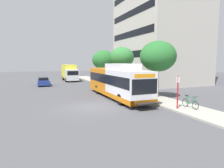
{
  "coord_description": "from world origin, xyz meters",
  "views": [
    {
      "loc": [
        -4.39,
        -15.73,
        3.83
      ],
      "look_at": [
        2.9,
        2.38,
        1.6
      ],
      "focal_mm": 31.18,
      "sensor_mm": 36.0,
      "label": 1
    }
  ],
  "objects_px": {
    "box_truck_background": "(70,72)",
    "bus_stop_sign_pole": "(178,90)",
    "street_tree_far_block": "(103,60)",
    "bicycle_parked": "(190,103)",
    "street_tree_near_stop": "(158,56)",
    "transit_bus": "(117,82)",
    "street_tree_mid_block": "(122,57)",
    "parked_car_far_lane": "(43,81)"
  },
  "relations": [
    {
      "from": "bicycle_parked",
      "to": "street_tree_near_stop",
      "type": "bearing_deg",
      "value": 84.36
    },
    {
      "from": "street_tree_near_stop",
      "to": "street_tree_far_block",
      "type": "xyz_separation_m",
      "value": [
        0.14,
        17.42,
        -0.22
      ]
    },
    {
      "from": "street_tree_near_stop",
      "to": "parked_car_far_lane",
      "type": "xyz_separation_m",
      "value": [
        -10.66,
        16.3,
        -3.73
      ]
    },
    {
      "from": "parked_car_far_lane",
      "to": "bicycle_parked",
      "type": "bearing_deg",
      "value": -64.81
    },
    {
      "from": "bus_stop_sign_pole",
      "to": "street_tree_far_block",
      "type": "relative_size",
      "value": 0.45
    },
    {
      "from": "transit_bus",
      "to": "street_tree_near_stop",
      "type": "relative_size",
      "value": 2.09
    },
    {
      "from": "bus_stop_sign_pole",
      "to": "street_tree_mid_block",
      "type": "relative_size",
      "value": 0.44
    },
    {
      "from": "street_tree_far_block",
      "to": "parked_car_far_lane",
      "type": "distance_m",
      "value": 11.42
    },
    {
      "from": "transit_bus",
      "to": "street_tree_near_stop",
      "type": "xyz_separation_m",
      "value": [
        3.86,
        -1.92,
        2.69
      ]
    },
    {
      "from": "bicycle_parked",
      "to": "street_tree_mid_block",
      "type": "relative_size",
      "value": 0.3
    },
    {
      "from": "transit_bus",
      "to": "bicycle_parked",
      "type": "bearing_deg",
      "value": -65.1
    },
    {
      "from": "bicycle_parked",
      "to": "box_truck_background",
      "type": "distance_m",
      "value": 28.41
    },
    {
      "from": "transit_bus",
      "to": "bicycle_parked",
      "type": "distance_m",
      "value": 8.0
    },
    {
      "from": "street_tree_far_block",
      "to": "box_truck_background",
      "type": "distance_m",
      "value": 7.98
    },
    {
      "from": "transit_bus",
      "to": "bicycle_parked",
      "type": "xyz_separation_m",
      "value": [
        3.34,
        -7.18,
        -1.14
      ]
    },
    {
      "from": "street_tree_near_stop",
      "to": "box_truck_background",
      "type": "height_order",
      "value": "street_tree_near_stop"
    },
    {
      "from": "box_truck_background",
      "to": "street_tree_mid_block",
      "type": "bearing_deg",
      "value": -68.29
    },
    {
      "from": "street_tree_mid_block",
      "to": "street_tree_far_block",
      "type": "distance_m",
      "value": 8.31
    },
    {
      "from": "bus_stop_sign_pole",
      "to": "street_tree_far_block",
      "type": "height_order",
      "value": "street_tree_far_block"
    },
    {
      "from": "street_tree_near_stop",
      "to": "parked_car_far_lane",
      "type": "height_order",
      "value": "street_tree_near_stop"
    },
    {
      "from": "street_tree_mid_block",
      "to": "street_tree_far_block",
      "type": "xyz_separation_m",
      "value": [
        0.04,
        8.3,
        -0.31
      ]
    },
    {
      "from": "street_tree_mid_block",
      "to": "street_tree_far_block",
      "type": "height_order",
      "value": "street_tree_mid_block"
    },
    {
      "from": "box_truck_background",
      "to": "bus_stop_sign_pole",
      "type": "bearing_deg",
      "value": -82.38
    },
    {
      "from": "bicycle_parked",
      "to": "street_tree_mid_block",
      "type": "distance_m",
      "value": 14.92
    },
    {
      "from": "street_tree_far_block",
      "to": "box_truck_background",
      "type": "xyz_separation_m",
      "value": [
        -5.45,
        5.29,
        -2.43
      ]
    },
    {
      "from": "bicycle_parked",
      "to": "transit_bus",
      "type": "bearing_deg",
      "value": 114.9
    },
    {
      "from": "street_tree_mid_block",
      "to": "bus_stop_sign_pole",
      "type": "bearing_deg",
      "value": -96.87
    },
    {
      "from": "transit_bus",
      "to": "street_tree_mid_block",
      "type": "distance_m",
      "value": 8.67
    },
    {
      "from": "street_tree_mid_block",
      "to": "box_truck_background",
      "type": "xyz_separation_m",
      "value": [
        -5.41,
        13.6,
        -2.74
      ]
    },
    {
      "from": "transit_bus",
      "to": "parked_car_far_lane",
      "type": "xyz_separation_m",
      "value": [
        -6.81,
        14.38,
        -1.04
      ]
    },
    {
      "from": "street_tree_far_block",
      "to": "box_truck_background",
      "type": "relative_size",
      "value": 0.83
    },
    {
      "from": "transit_bus",
      "to": "street_tree_far_block",
      "type": "xyz_separation_m",
      "value": [
        4.0,
        15.5,
        2.47
      ]
    },
    {
      "from": "bus_stop_sign_pole",
      "to": "street_tree_mid_block",
      "type": "bearing_deg",
      "value": 83.13
    },
    {
      "from": "transit_bus",
      "to": "bus_stop_sign_pole",
      "type": "relative_size",
      "value": 4.71
    },
    {
      "from": "parked_car_far_lane",
      "to": "box_truck_background",
      "type": "relative_size",
      "value": 0.64
    },
    {
      "from": "street_tree_near_stop",
      "to": "transit_bus",
      "type": "bearing_deg",
      "value": 153.55
    },
    {
      "from": "street_tree_near_stop",
      "to": "street_tree_mid_block",
      "type": "relative_size",
      "value": 1.0
    },
    {
      "from": "transit_bus",
      "to": "box_truck_background",
      "type": "relative_size",
      "value": 1.75
    },
    {
      "from": "bicycle_parked",
      "to": "box_truck_background",
      "type": "bearing_deg",
      "value": 99.71
    },
    {
      "from": "street_tree_far_block",
      "to": "bicycle_parked",
      "type": "bearing_deg",
      "value": -91.68
    },
    {
      "from": "bicycle_parked",
      "to": "parked_car_far_lane",
      "type": "bearing_deg",
      "value": 115.19
    },
    {
      "from": "bus_stop_sign_pole",
      "to": "street_tree_near_stop",
      "type": "height_order",
      "value": "street_tree_near_stop"
    }
  ]
}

